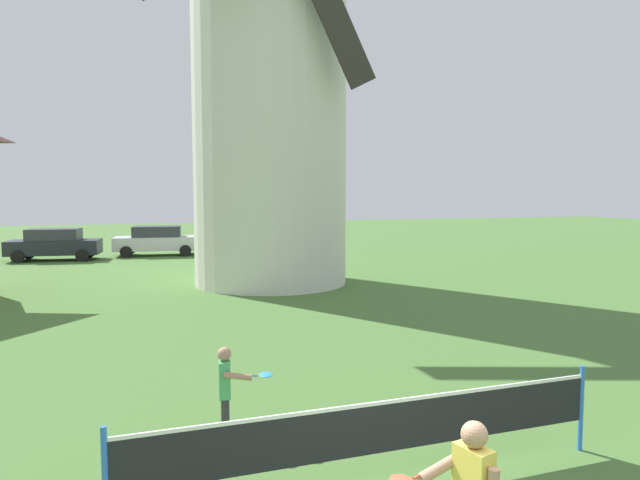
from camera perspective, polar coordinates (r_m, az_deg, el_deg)
windmill at (r=20.85m, az=-5.21°, el=17.50°), size 9.54×6.26×16.09m
tennis_net at (r=6.52m, az=6.02°, el=-18.63°), size 5.72×0.06×1.10m
player_far at (r=7.78m, az=-9.55°, el=-14.59°), size 0.71×0.58×1.24m
parked_car_black at (r=30.29m, az=-25.58°, el=-0.37°), size 4.40×2.30×1.56m
parked_car_silver at (r=30.76m, az=-16.36°, el=-0.02°), size 4.52×2.30×1.56m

